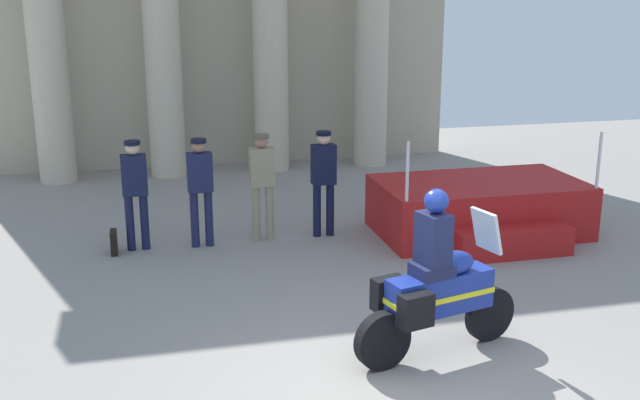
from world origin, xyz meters
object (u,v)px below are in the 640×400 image
object	(u,v)px
reviewing_stand	(481,209)
officer_in_row_2	(262,178)
officer_in_row_1	(200,184)
motorcycle_with_rider	(435,288)
officer_in_row_3	(324,175)
officer_in_row_0	(135,186)
briefcase_on_ground	(114,242)

from	to	relation	value
reviewing_stand	officer_in_row_2	distance (m)	3.61
officer_in_row_1	motorcycle_with_rider	world-z (taller)	motorcycle_with_rider
officer_in_row_3	motorcycle_with_rider	bearing A→B (deg)	90.51
reviewing_stand	officer_in_row_0	size ratio (longest dim) A/B	1.94
officer_in_row_0	briefcase_on_ground	distance (m)	0.92
reviewing_stand	officer_in_row_0	xyz separation A→B (m)	(-5.48, 0.54, 0.59)
officer_in_row_2	briefcase_on_ground	world-z (taller)	officer_in_row_2
reviewing_stand	officer_in_row_2	size ratio (longest dim) A/B	1.93
briefcase_on_ground	motorcycle_with_rider	bearing A→B (deg)	-51.15
officer_in_row_0	officer_in_row_2	bearing A→B (deg)	178.81
reviewing_stand	officer_in_row_0	distance (m)	5.54
officer_in_row_1	motorcycle_with_rider	distance (m)	4.81
reviewing_stand	officer_in_row_1	xyz separation A→B (m)	(-4.50, 0.46, 0.59)
motorcycle_with_rider	officer_in_row_1	bearing A→B (deg)	101.78
officer_in_row_3	officer_in_row_2	bearing A→B (deg)	-2.56
reviewing_stand	officer_in_row_2	xyz separation A→B (m)	(-3.52, 0.54, 0.60)
motorcycle_with_rider	reviewing_stand	bearing A→B (deg)	43.94
officer_in_row_3	briefcase_on_ground	size ratio (longest dim) A/B	4.81
officer_in_row_0	officer_in_row_2	size ratio (longest dim) A/B	0.99
officer_in_row_0	briefcase_on_ground	world-z (taller)	officer_in_row_0
officer_in_row_0	motorcycle_with_rider	xyz separation A→B (m)	(3.09, -4.40, -0.22)
officer_in_row_3	briefcase_on_ground	xyz separation A→B (m)	(-3.32, -0.09, -0.84)
reviewing_stand	officer_in_row_2	bearing A→B (deg)	171.22
reviewing_stand	motorcycle_with_rider	world-z (taller)	motorcycle_with_rider
motorcycle_with_rider	briefcase_on_ground	bearing A→B (deg)	114.55
officer_in_row_1	officer_in_row_0	bearing A→B (deg)	-6.00
officer_in_row_1	briefcase_on_ground	bearing A→B (deg)	-0.33
officer_in_row_0	officer_in_row_1	world-z (taller)	officer_in_row_0
briefcase_on_ground	officer_in_row_3	bearing A→B (deg)	1.47
officer_in_row_2	motorcycle_with_rider	size ratio (longest dim) A/B	0.84
officer_in_row_1	officer_in_row_2	xyz separation A→B (m)	(0.98, 0.08, 0.01)
officer_in_row_1	officer_in_row_3	bearing A→B (deg)	-179.49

